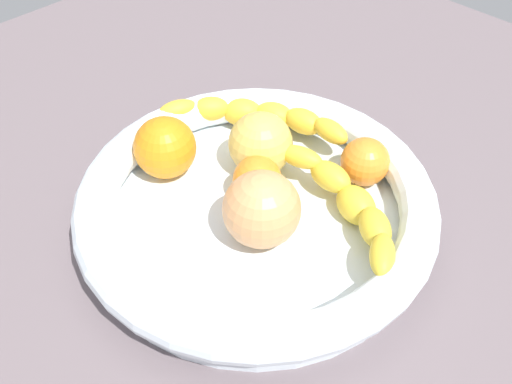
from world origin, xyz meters
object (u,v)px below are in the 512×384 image
(fruit_bowl, at_px, (256,205))
(orange_mid_left, at_px, (165,147))
(banana_draped_right, at_px, (349,202))
(apple_yellow, at_px, (261,144))
(peach_blush, at_px, (262,209))
(orange_front, at_px, (365,162))
(banana_draped_left, at_px, (256,116))
(orange_mid_right, at_px, (257,180))

(fruit_bowl, xyz_separation_m, orange_mid_left, (0.11, 0.02, 0.02))
(banana_draped_right, height_order, apple_yellow, apple_yellow)
(banana_draped_right, bearing_deg, peach_blush, 58.57)
(orange_mid_left, height_order, peach_blush, peach_blush)
(orange_front, height_order, peach_blush, peach_blush)
(banana_draped_left, xyz_separation_m, orange_mid_left, (0.02, 0.12, 0.01))
(orange_mid_left, relative_size, apple_yellow, 0.97)
(fruit_bowl, distance_m, orange_mid_right, 0.03)
(banana_draped_left, distance_m, orange_front, 0.14)
(banana_draped_right, distance_m, orange_mid_left, 0.20)
(banana_draped_left, distance_m, orange_mid_right, 0.11)
(banana_draped_left, distance_m, peach_blush, 0.16)
(peach_blush, xyz_separation_m, apple_yellow, (0.07, -0.07, -0.00))
(orange_mid_right, relative_size, apple_yellow, 0.73)
(orange_mid_right, bearing_deg, orange_mid_left, 21.73)
(orange_mid_right, relative_size, peach_blush, 0.68)
(orange_front, relative_size, orange_mid_right, 1.02)
(orange_mid_left, distance_m, peach_blush, 0.14)
(banana_draped_left, relative_size, orange_mid_right, 3.80)
(orange_mid_right, bearing_deg, peach_blush, 139.13)
(banana_draped_left, bearing_deg, fruit_bowl, 134.75)
(orange_front, xyz_separation_m, orange_mid_right, (0.06, 0.10, -0.00))
(banana_draped_left, relative_size, apple_yellow, 2.78)
(orange_mid_right, distance_m, apple_yellow, 0.05)
(fruit_bowl, height_order, apple_yellow, apple_yellow)
(apple_yellow, bearing_deg, orange_front, -145.01)
(fruit_bowl, relative_size, banana_draped_left, 1.87)
(orange_mid_right, distance_m, peach_blush, 0.06)
(peach_blush, bearing_deg, orange_mid_left, 1.88)
(banana_draped_left, height_order, orange_mid_right, orange_mid_right)
(orange_mid_left, bearing_deg, orange_mid_right, -158.27)
(apple_yellow, bearing_deg, banana_draped_right, -177.54)
(fruit_bowl, xyz_separation_m, orange_mid_right, (0.01, -0.02, 0.01))
(banana_draped_right, bearing_deg, apple_yellow, 2.46)
(banana_draped_right, bearing_deg, fruit_bowl, 38.43)
(banana_draped_left, relative_size, banana_draped_right, 1.01)
(banana_draped_left, relative_size, peach_blush, 2.57)
(orange_front, bearing_deg, orange_mid_left, 40.97)
(orange_front, distance_m, apple_yellow, 0.11)
(banana_draped_right, bearing_deg, banana_draped_left, -12.29)
(orange_front, relative_size, apple_yellow, 0.75)
(orange_front, bearing_deg, peach_blush, 81.15)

